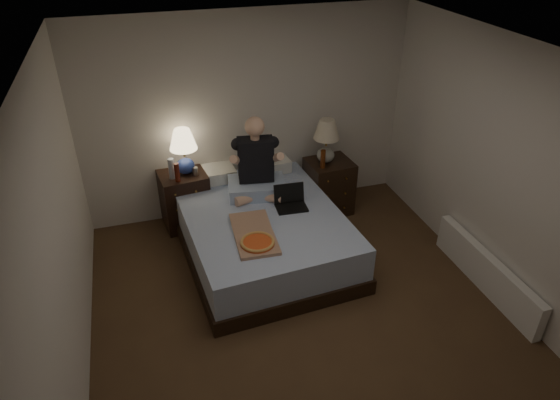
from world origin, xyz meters
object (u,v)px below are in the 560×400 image
object	(u,v)px
person	(256,158)
radiator	(486,272)
bed	(261,231)
soda_can	(195,171)
lamp_left	(184,152)
water_bottle	(171,169)
laptop	(292,199)
beer_bottle_left	(177,172)
lamp_right	(326,141)
beer_bottle_right	(323,159)
nightstand_left	(185,199)
pizza_box	(257,243)
nightstand_right	(329,186)

from	to	relation	value
person	radiator	distance (m)	2.73
bed	soda_can	distance (m)	1.07
lamp_left	water_bottle	world-z (taller)	lamp_left
laptop	radiator	bearing A→B (deg)	-32.08
beer_bottle_left	bed	bearing A→B (deg)	-39.08
person	laptop	xyz separation A→B (m)	(0.29, -0.43, -0.35)
laptop	radiator	xyz separation A→B (m)	(1.72, -1.24, -0.47)
person	soda_can	bearing A→B (deg)	158.83
lamp_right	water_bottle	size ratio (longest dim) A/B	2.24
person	water_bottle	bearing A→B (deg)	166.97
lamp_left	radiator	bearing A→B (deg)	-37.64
beer_bottle_left	laptop	bearing A→B (deg)	-31.64
lamp_left	beer_bottle_left	distance (m)	0.27
radiator	person	bearing A→B (deg)	140.23
lamp_right	beer_bottle_right	xyz separation A→B (m)	(-0.09, -0.13, -0.17)
nightstand_left	beer_bottle_right	size ratio (longest dim) A/B	3.06
beer_bottle_right	person	world-z (taller)	person
bed	beer_bottle_left	bearing A→B (deg)	136.94
water_bottle	beer_bottle_right	world-z (taller)	water_bottle
beer_bottle_right	radiator	distance (m)	2.21
soda_can	nightstand_left	bearing A→B (deg)	154.28
lamp_left	radiator	size ratio (longest dim) A/B	0.35
lamp_left	pizza_box	world-z (taller)	lamp_left
bed	radiator	world-z (taller)	bed
bed	soda_can	world-z (taller)	soda_can
nightstand_left	laptop	distance (m)	1.43
bed	beer_bottle_right	size ratio (longest dim) A/B	9.54
bed	beer_bottle_left	world-z (taller)	beer_bottle_left
nightstand_left	nightstand_right	world-z (taller)	nightstand_left
lamp_left	laptop	xyz separation A→B (m)	(1.03, -0.88, -0.31)
soda_can	lamp_left	bearing A→B (deg)	143.20
nightstand_left	radiator	size ratio (longest dim) A/B	0.44
lamp_left	laptop	bearing A→B (deg)	-40.46
lamp_right	beer_bottle_right	world-z (taller)	lamp_right
nightstand_left	soda_can	size ratio (longest dim) A/B	7.03
water_bottle	person	bearing A→B (deg)	-22.25
radiator	bed	bearing A→B (deg)	147.89
soda_can	radiator	world-z (taller)	soda_can
lamp_right	laptop	world-z (taller)	lamp_right
radiator	water_bottle	bearing A→B (deg)	145.03
beer_bottle_left	person	xyz separation A→B (m)	(0.86, -0.28, 0.20)
nightstand_right	beer_bottle_left	distance (m)	1.93
laptop	pizza_box	size ratio (longest dim) A/B	0.45
bed	lamp_left	bearing A→B (deg)	125.85
nightstand_left	beer_bottle_right	xyz separation A→B (m)	(1.66, -0.33, 0.46)
nightstand_right	water_bottle	bearing A→B (deg)	171.50
lamp_right	person	size ratio (longest dim) A/B	0.60
beer_bottle_right	pizza_box	distance (m)	1.60
bed	pizza_box	world-z (taller)	pizza_box
nightstand_right	water_bottle	xyz separation A→B (m)	(-1.92, 0.14, 0.48)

